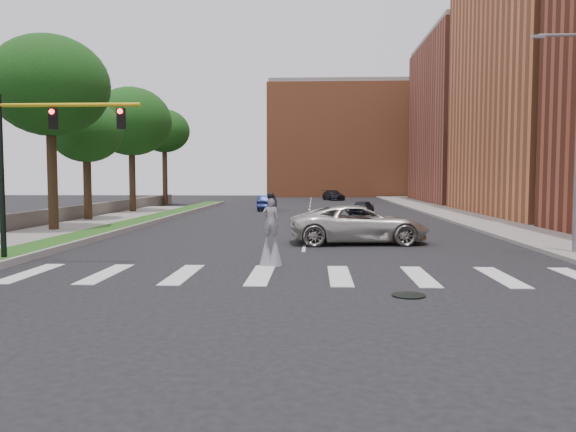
{
  "coord_description": "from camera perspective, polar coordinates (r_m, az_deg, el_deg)",
  "views": [
    {
      "loc": [
        0.45,
        -17.06,
        3.21
      ],
      "look_at": [
        -0.56,
        4.51,
        1.7
      ],
      "focal_mm": 35.0,
      "sensor_mm": 36.0,
      "label": 1
    }
  ],
  "objects": [
    {
      "name": "grass_median",
      "position": [
        39.06,
        -15.16,
        -0.67
      ],
      "size": [
        2.0,
        60.0,
        0.25
      ],
      "primitive_type": "cube",
      "color": "#1E4B15",
      "rests_on": "ground"
    },
    {
      "name": "median_curb",
      "position": [
        38.75,
        -13.68,
        -0.66
      ],
      "size": [
        0.2,
        60.0,
        0.28
      ],
      "primitive_type": "cube",
      "color": "gray",
      "rests_on": "ground"
    },
    {
      "name": "tree_3",
      "position": [
        42.67,
        -19.82,
        8.02
      ],
      "size": [
        5.14,
        5.14,
        8.61
      ],
      "color": "black",
      "rests_on": "ground"
    },
    {
      "name": "ground_plane",
      "position": [
        17.36,
        1.15,
        -6.65
      ],
      "size": [
        160.0,
        160.0,
        0.0
      ],
      "primitive_type": "plane",
      "color": "black",
      "rests_on": "ground"
    },
    {
      "name": "tree_5",
      "position": [
        64.91,
        -12.46,
        8.38
      ],
      "size": [
        5.66,
        5.66,
        10.75
      ],
      "color": "black",
      "rests_on": "ground"
    },
    {
      "name": "tree_2",
      "position": [
        35.48,
        -23.05,
        12.03
      ],
      "size": [
        6.72,
        6.72,
        11.25
      ],
      "color": "black",
      "rests_on": "ground"
    },
    {
      "name": "stilt_performer",
      "position": [
        20.25,
        -1.77,
        -2.27
      ],
      "size": [
        0.84,
        0.52,
        2.65
      ],
      "rotation": [
        0.0,
        0.0,
        3.15
      ],
      "color": "black",
      "rests_on": "ground"
    },
    {
      "name": "manhole",
      "position": [
        15.6,
        12.14,
        -7.89
      ],
      "size": [
        0.9,
        0.9,
        0.04
      ],
      "primitive_type": "cylinder",
      "color": "black",
      "rests_on": "ground"
    },
    {
      "name": "car_near",
      "position": [
        47.77,
        7.48,
        0.84
      ],
      "size": [
        2.64,
        3.83,
        1.21
      ],
      "primitive_type": "imported",
      "rotation": [
        0.0,
        0.0,
        -0.38
      ],
      "color": "black",
      "rests_on": "ground"
    },
    {
      "name": "suv_crossing",
      "position": [
        27.31,
        7.24,
        -0.84
      ],
      "size": [
        6.9,
        3.69,
        1.84
      ],
      "primitive_type": "imported",
      "rotation": [
        0.0,
        0.0,
        1.67
      ],
      "color": "beige",
      "rests_on": "ground"
    },
    {
      "name": "building_far",
      "position": [
        74.56,
        19.7,
        8.99
      ],
      "size": [
        16.0,
        22.0,
        20.0
      ],
      "primitive_type": "cube",
      "color": "brown",
      "rests_on": "ground"
    },
    {
      "name": "sidewalk_left",
      "position": [
        31.07,
        -26.13,
        -2.17
      ],
      "size": [
        4.0,
        60.0,
        0.18
      ],
      "primitive_type": "cube",
      "color": "gray",
      "rests_on": "ground"
    },
    {
      "name": "stone_wall",
      "position": [
        42.86,
        -21.36,
        0.17
      ],
      "size": [
        0.5,
        56.0,
        1.1
      ],
      "primitive_type": "cube",
      "color": "#5A554D",
      "rests_on": "ground"
    },
    {
      "name": "car_mid",
      "position": [
        53.75,
        -2.12,
        1.33
      ],
      "size": [
        1.61,
        4.36,
        1.43
      ],
      "primitive_type": "imported",
      "rotation": [
        0.0,
        0.0,
        3.12
      ],
      "color": "navy",
      "rests_on": "ground"
    },
    {
      "name": "car_far",
      "position": [
        77.33,
        4.63,
        2.12
      ],
      "size": [
        3.37,
        5.15,
        1.39
      ],
      "primitive_type": "imported",
      "rotation": [
        0.0,
        0.0,
        0.32
      ],
      "color": "black",
      "rests_on": "ground"
    },
    {
      "name": "tree_4",
      "position": [
        51.67,
        -15.64,
        9.2
      ],
      "size": [
        7.02,
        7.02,
        11.04
      ],
      "color": "black",
      "rests_on": "ground"
    },
    {
      "name": "sidewalk_right",
      "position": [
        43.86,
        18.61,
        -0.29
      ],
      "size": [
        5.0,
        90.0,
        0.18
      ],
      "primitive_type": "cube",
      "color": "gray",
      "rests_on": "ground"
    },
    {
      "name": "streetlight",
      "position": [
        25.37,
        27.23,
        7.37
      ],
      "size": [
        2.05,
        0.2,
        9.0
      ],
      "color": "slate",
      "rests_on": "ground"
    },
    {
      "name": "traffic_signal",
      "position": [
        22.53,
        -24.48,
        6.04
      ],
      "size": [
        5.3,
        0.23,
        6.2
      ],
      "color": "black",
      "rests_on": "ground"
    },
    {
      "name": "building_backdrop",
      "position": [
        95.39,
        6.05,
        7.46
      ],
      "size": [
        26.0,
        14.0,
        18.0
      ],
      "primitive_type": "cube",
      "color": "#C4693D",
      "rests_on": "ground"
    }
  ]
}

